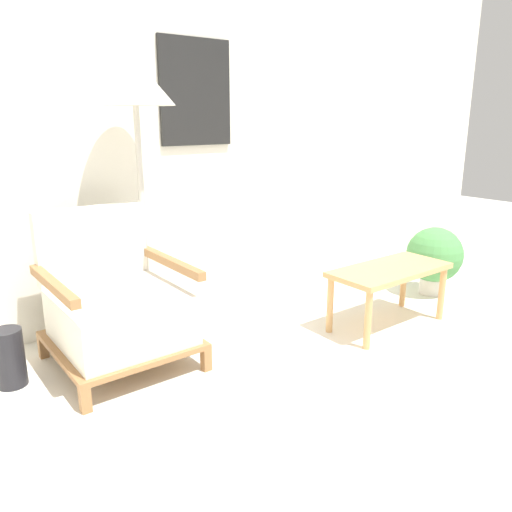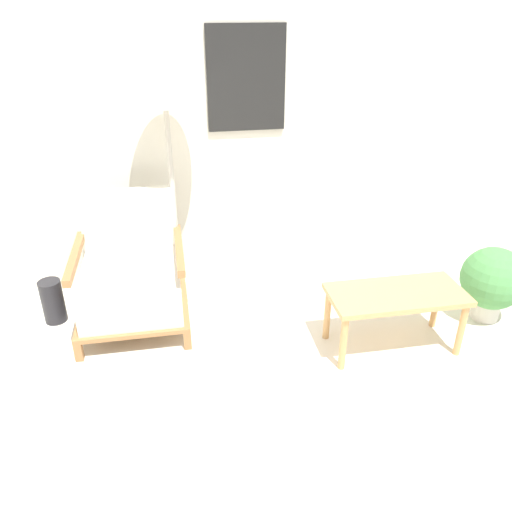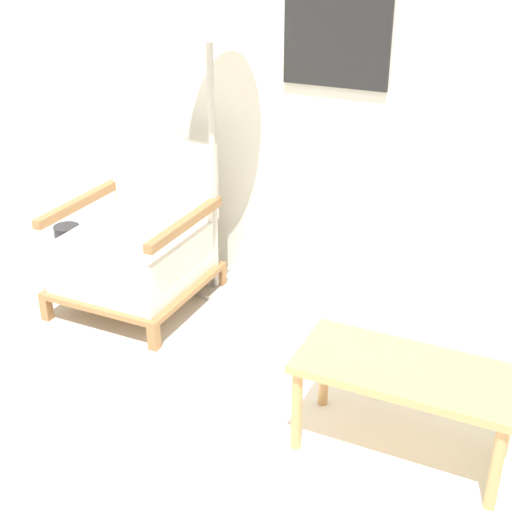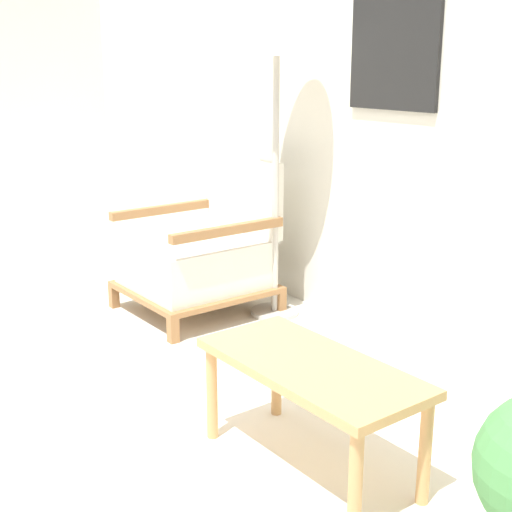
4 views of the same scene
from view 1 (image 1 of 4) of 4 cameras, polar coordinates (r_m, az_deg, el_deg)
name	(u,v)px [view 1 (image 1 of 4)]	position (r m, az deg, el deg)	size (l,w,h in m)	color
ground_plane	(376,461)	(2.30, 13.53, -21.86)	(14.00, 14.00, 0.00)	silver
wall_back	(140,122)	(3.53, -13.14, 14.68)	(8.00, 0.09, 2.70)	silver
armchair	(117,308)	(2.97, -15.63, -5.71)	(0.74, 0.77, 0.87)	olive
floor_lamp	(135,93)	(3.18, -13.66, 17.62)	(0.47, 0.47, 1.73)	#B7B2A8
coffee_table	(389,276)	(3.47, 15.00, -2.19)	(0.86, 0.40, 0.42)	tan
vase	(9,358)	(2.98, -26.35, -10.39)	(0.15, 0.15, 0.32)	black
potted_plant	(434,256)	(4.23, 19.71, -0.05)	(0.44, 0.44, 0.55)	beige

